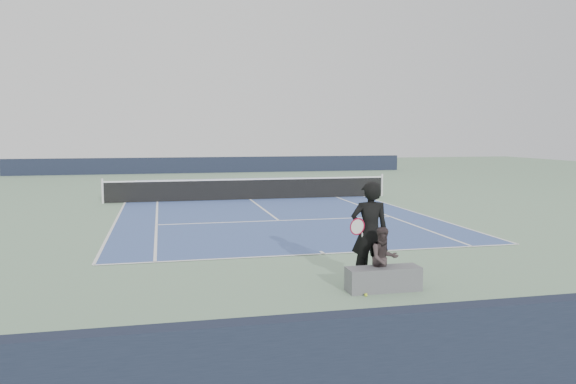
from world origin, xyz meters
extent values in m
plane|color=gray|center=(0.00, 0.00, 0.00)|extent=(80.00, 80.00, 0.00)
cube|color=#3C538F|center=(0.00, 0.00, 0.01)|extent=(10.97, 23.77, 0.01)
cylinder|color=silver|center=(-6.40, 0.00, 0.54)|extent=(0.10, 0.10, 1.07)
cylinder|color=silver|center=(6.40, 0.00, 0.54)|extent=(0.10, 0.10, 1.07)
cube|color=black|center=(0.00, 0.00, 0.46)|extent=(12.80, 0.03, 0.90)
cube|color=white|center=(0.00, 0.00, 0.93)|extent=(12.80, 0.04, 0.06)
cube|color=black|center=(0.00, 17.88, 0.60)|extent=(30.00, 0.25, 1.20)
cube|color=black|center=(0.00, -19.88, 0.60)|extent=(30.00, 0.25, 1.20)
imported|color=black|center=(0.10, -14.72, 1.04)|extent=(0.86, 0.67, 2.07)
torus|color=maroon|center=(-0.18, -14.77, 1.18)|extent=(0.34, 0.18, 0.36)
cylinder|color=white|center=(-0.18, -14.77, 1.18)|extent=(0.29, 0.14, 0.32)
cylinder|color=white|center=(-0.06, -14.74, 0.92)|extent=(0.08, 0.13, 0.27)
sphere|color=#C0D82C|center=(-0.27, -15.55, 0.03)|extent=(0.06, 0.06, 0.06)
cube|color=#5C5C61|center=(0.19, -15.25, 0.23)|extent=(1.45, 0.54, 0.46)
imported|color=#382C2D|center=(0.19, -15.25, 0.62)|extent=(0.62, 0.50, 1.22)
camera|label=1|loc=(-3.93, -25.11, 3.01)|focal=35.00mm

